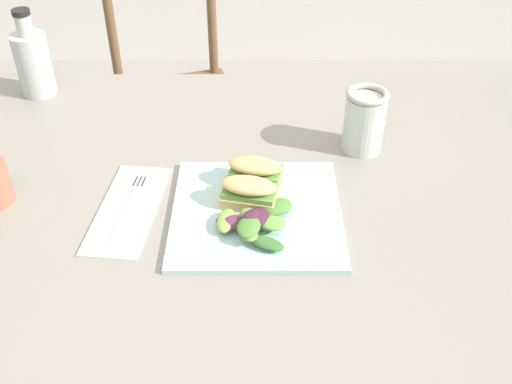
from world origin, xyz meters
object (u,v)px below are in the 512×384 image
(chair_wooden_far, at_px, (175,96))
(fork_on_napkin, at_px, (130,201))
(sandwich_half_front, at_px, (249,192))
(plate_lunch, at_px, (256,212))
(mason_jar_iced_tea, at_px, (363,124))
(dining_table, at_px, (224,230))
(bottle_cold_brew, at_px, (33,66))
(sandwich_half_back, at_px, (255,172))

(chair_wooden_far, bearing_deg, fork_on_napkin, -87.26)
(sandwich_half_front, bearing_deg, plate_lunch, -49.86)
(mason_jar_iced_tea, bearing_deg, chair_wooden_far, 122.71)
(chair_wooden_far, distance_m, plate_lunch, 1.06)
(mason_jar_iced_tea, bearing_deg, dining_table, -157.88)
(plate_lunch, relative_size, bottle_cold_brew, 1.47)
(sandwich_half_back, distance_m, mason_jar_iced_tea, 0.26)
(sandwich_half_front, relative_size, mason_jar_iced_tea, 0.83)
(dining_table, distance_m, mason_jar_iced_tea, 0.35)
(chair_wooden_far, xyz_separation_m, mason_jar_iced_tea, (0.49, -0.76, 0.35))
(bottle_cold_brew, bearing_deg, sandwich_half_front, -41.10)
(sandwich_half_back, bearing_deg, chair_wooden_far, 106.77)
(sandwich_half_back, distance_m, bottle_cold_brew, 0.64)
(plate_lunch, bearing_deg, dining_table, 123.54)
(fork_on_napkin, bearing_deg, dining_table, 22.86)
(chair_wooden_far, distance_m, fork_on_napkin, 0.99)
(dining_table, xyz_separation_m, chair_wooden_far, (-0.21, 0.88, -0.17))
(chair_wooden_far, relative_size, sandwich_half_back, 7.97)
(sandwich_half_front, distance_m, mason_jar_iced_tea, 0.30)
(sandwich_half_front, distance_m, bottle_cold_brew, 0.67)
(mason_jar_iced_tea, bearing_deg, bottle_cold_brew, 161.85)
(dining_table, height_order, sandwich_half_back, sandwich_half_back)
(dining_table, distance_m, sandwich_half_front, 0.19)
(dining_table, height_order, plate_lunch, plate_lunch)
(plate_lunch, distance_m, sandwich_half_back, 0.08)
(plate_lunch, relative_size, sandwich_half_front, 2.74)
(dining_table, height_order, bottle_cold_brew, bottle_cold_brew)
(bottle_cold_brew, bearing_deg, chair_wooden_far, 65.21)
(bottle_cold_brew, bearing_deg, mason_jar_iced_tea, -18.15)
(plate_lunch, xyz_separation_m, sandwich_half_front, (-0.01, 0.02, 0.03))
(sandwich_half_front, height_order, mason_jar_iced_tea, mason_jar_iced_tea)
(sandwich_half_front, distance_m, sandwich_half_back, 0.06)
(dining_table, height_order, mason_jar_iced_tea, mason_jar_iced_tea)
(fork_on_napkin, bearing_deg, plate_lunch, -7.73)
(plate_lunch, distance_m, mason_jar_iced_tea, 0.31)
(plate_lunch, xyz_separation_m, mason_jar_iced_tea, (0.22, 0.21, 0.05))
(sandwich_half_front, height_order, bottle_cold_brew, bottle_cold_brew)
(sandwich_half_back, bearing_deg, plate_lunch, -88.12)
(dining_table, relative_size, mason_jar_iced_tea, 9.48)
(plate_lunch, bearing_deg, chair_wooden_far, 105.67)
(sandwich_half_back, xyz_separation_m, bottle_cold_brew, (-0.51, 0.38, 0.03))
(dining_table, relative_size, sandwich_half_front, 11.36)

